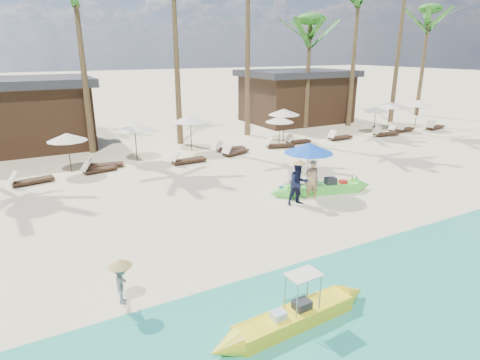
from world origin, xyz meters
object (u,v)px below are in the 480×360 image
yellow_canoe (295,317)px  blue_umbrella (309,148)px  green_canoe (321,188)px  tourist (312,179)px

yellow_canoe → blue_umbrella: 8.97m
green_canoe → blue_umbrella: blue_umbrella is taller
green_canoe → yellow_canoe: 9.00m
yellow_canoe → green_canoe: bearing=43.6°
yellow_canoe → tourist: 8.37m
yellow_canoe → tourist: tourist is taller
blue_umbrella → tourist: bearing=-105.4°
tourist → blue_umbrella: bearing=-92.2°
green_canoe → tourist: size_ratio=3.17×
green_canoe → tourist: (-0.74, -0.23, 0.59)m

